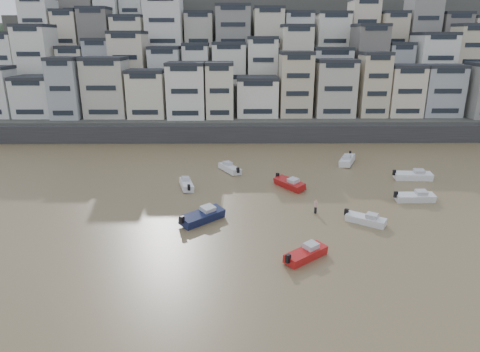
{
  "coord_description": "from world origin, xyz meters",
  "views": [
    {
      "loc": [
        6.66,
        -20.74,
        20.56
      ],
      "look_at": [
        7.23,
        30.0,
        4.0
      ],
      "focal_mm": 32.0,
      "sensor_mm": 36.0,
      "label": 1
    }
  ],
  "objects_px": {
    "boat_b": "(366,218)",
    "boat_c": "(202,215)",
    "boat_a": "(306,252)",
    "boat_e": "(289,183)",
    "boat_i": "(347,159)",
    "person_pink": "(316,206)",
    "boat_f": "(186,183)",
    "boat_g": "(413,174)",
    "boat_h": "(230,167)",
    "boat_d": "(415,196)"
  },
  "relations": [
    {
      "from": "boat_b",
      "to": "boat_e",
      "type": "relative_size",
      "value": 0.87
    },
    {
      "from": "boat_h",
      "to": "boat_e",
      "type": "relative_size",
      "value": 0.97
    },
    {
      "from": "boat_c",
      "to": "person_pink",
      "type": "bearing_deg",
      "value": -33.87
    },
    {
      "from": "boat_g",
      "to": "boat_b",
      "type": "relative_size",
      "value": 1.22
    },
    {
      "from": "boat_e",
      "to": "boat_d",
      "type": "bearing_deg",
      "value": 37.07
    },
    {
      "from": "boat_a",
      "to": "boat_c",
      "type": "xyz_separation_m",
      "value": [
        -10.65,
        8.9,
        0.12
      ]
    },
    {
      "from": "boat_b",
      "to": "boat_c",
      "type": "relative_size",
      "value": 0.8
    },
    {
      "from": "boat_d",
      "to": "boat_g",
      "type": "bearing_deg",
      "value": 68.42
    },
    {
      "from": "boat_h",
      "to": "person_pink",
      "type": "xyz_separation_m",
      "value": [
        10.67,
        -17.1,
        0.11
      ]
    },
    {
      "from": "boat_b",
      "to": "boat_e",
      "type": "bearing_deg",
      "value": 155.22
    },
    {
      "from": "boat_e",
      "to": "boat_c",
      "type": "bearing_deg",
      "value": -78.44
    },
    {
      "from": "boat_e",
      "to": "boat_f",
      "type": "relative_size",
      "value": 1.12
    },
    {
      "from": "boat_a",
      "to": "boat_h",
      "type": "height_order",
      "value": "boat_h"
    },
    {
      "from": "boat_c",
      "to": "boat_g",
      "type": "bearing_deg",
      "value": -17.63
    },
    {
      "from": "boat_b",
      "to": "boat_i",
      "type": "relative_size",
      "value": 0.79
    },
    {
      "from": "boat_b",
      "to": "person_pink",
      "type": "height_order",
      "value": "person_pink"
    },
    {
      "from": "boat_d",
      "to": "boat_c",
      "type": "relative_size",
      "value": 0.89
    },
    {
      "from": "person_pink",
      "to": "boat_c",
      "type": "bearing_deg",
      "value": -169.97
    },
    {
      "from": "boat_a",
      "to": "boat_d",
      "type": "relative_size",
      "value": 0.96
    },
    {
      "from": "boat_g",
      "to": "person_pink",
      "type": "bearing_deg",
      "value": -139.88
    },
    {
      "from": "boat_e",
      "to": "boat_g",
      "type": "bearing_deg",
      "value": 66.43
    },
    {
      "from": "boat_g",
      "to": "boat_h",
      "type": "bearing_deg",
      "value": 174.4
    },
    {
      "from": "boat_i",
      "to": "boat_f",
      "type": "bearing_deg",
      "value": -41.81
    },
    {
      "from": "boat_d",
      "to": "person_pink",
      "type": "bearing_deg",
      "value": -165.86
    },
    {
      "from": "boat_g",
      "to": "boat_c",
      "type": "height_order",
      "value": "boat_c"
    },
    {
      "from": "boat_g",
      "to": "boat_d",
      "type": "distance_m",
      "value": 9.52
    },
    {
      "from": "boat_b",
      "to": "boat_h",
      "type": "height_order",
      "value": "boat_h"
    },
    {
      "from": "boat_b",
      "to": "boat_i",
      "type": "bearing_deg",
      "value": 115.46
    },
    {
      "from": "person_pink",
      "to": "boat_i",
      "type": "bearing_deg",
      "value": 66.62
    },
    {
      "from": "boat_b",
      "to": "boat_c",
      "type": "bearing_deg",
      "value": -147.44
    },
    {
      "from": "boat_a",
      "to": "boat_e",
      "type": "distance_m",
      "value": 20.61
    },
    {
      "from": "boat_a",
      "to": "boat_c",
      "type": "height_order",
      "value": "boat_c"
    },
    {
      "from": "boat_a",
      "to": "boat_i",
      "type": "distance_m",
      "value": 34.82
    },
    {
      "from": "boat_a",
      "to": "person_pink",
      "type": "xyz_separation_m",
      "value": [
        2.97,
        11.31,
        0.15
      ]
    },
    {
      "from": "boat_f",
      "to": "boat_e",
      "type": "bearing_deg",
      "value": -104.64
    },
    {
      "from": "boat_c",
      "to": "person_pink",
      "type": "xyz_separation_m",
      "value": [
        13.63,
        2.41,
        0.03
      ]
    },
    {
      "from": "boat_c",
      "to": "boat_i",
      "type": "height_order",
      "value": "boat_i"
    },
    {
      "from": "boat_h",
      "to": "boat_b",
      "type": "bearing_deg",
      "value": -171.0
    },
    {
      "from": "boat_c",
      "to": "boat_h",
      "type": "bearing_deg",
      "value": 37.48
    },
    {
      "from": "boat_a",
      "to": "boat_e",
      "type": "height_order",
      "value": "boat_e"
    },
    {
      "from": "boat_c",
      "to": "boat_e",
      "type": "bearing_deg",
      "value": 1.43
    },
    {
      "from": "boat_h",
      "to": "boat_f",
      "type": "xyz_separation_m",
      "value": [
        -6.1,
        -7.7,
        -0.06
      ]
    },
    {
      "from": "boat_e",
      "to": "boat_b",
      "type": "bearing_deg",
      "value": -3.22
    },
    {
      "from": "boat_a",
      "to": "boat_c",
      "type": "bearing_deg",
      "value": 100.35
    },
    {
      "from": "boat_i",
      "to": "boat_f",
      "type": "xyz_separation_m",
      "value": [
        -25.98,
        -11.92,
        -0.16
      ]
    },
    {
      "from": "boat_a",
      "to": "boat_h",
      "type": "relative_size",
      "value": 0.96
    },
    {
      "from": "boat_h",
      "to": "boat_c",
      "type": "relative_size",
      "value": 0.9
    },
    {
      "from": "boat_a",
      "to": "boat_e",
      "type": "relative_size",
      "value": 0.93
    },
    {
      "from": "boat_b",
      "to": "boat_a",
      "type": "xyz_separation_m",
      "value": [
        -8.22,
        -8.2,
        0.05
      ]
    },
    {
      "from": "boat_a",
      "to": "boat_i",
      "type": "relative_size",
      "value": 0.84
    }
  ]
}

